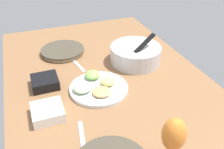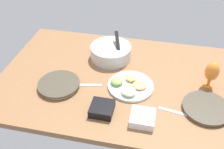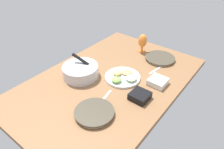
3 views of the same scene
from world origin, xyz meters
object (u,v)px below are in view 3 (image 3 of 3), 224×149
object	(u,v)px
mixing_bowl	(81,71)
fruit_platter	(123,77)
dinner_plate_right	(160,58)
square_bowl_black	(140,96)
square_bowl_white	(158,81)
hurricane_glass_orange	(143,41)
dinner_plate_left	(94,113)

from	to	relation	value
mixing_bowl	fruit_platter	distance (cm)	35.18
mixing_bowl	dinner_plate_right	bearing A→B (deg)	-31.08
square_bowl_black	square_bowl_white	bearing A→B (deg)	-5.03
square_bowl_black	hurricane_glass_orange	bearing A→B (deg)	30.28
dinner_plate_right	square_bowl_white	bearing A→B (deg)	-155.24
dinner_plate_right	hurricane_glass_orange	distance (cm)	23.95
mixing_bowl	fruit_platter	bearing A→B (deg)	-57.72
mixing_bowl	fruit_platter	world-z (taller)	mixing_bowl
mixing_bowl	hurricane_glass_orange	distance (cm)	70.05
dinner_plate_left	dinner_plate_right	xyz separation A→B (cm)	(90.75, -1.04, -0.33)
dinner_plate_left	mixing_bowl	world-z (taller)	mixing_bowl
dinner_plate_left	mixing_bowl	distance (cm)	46.17
dinner_plate_left	dinner_plate_right	world-z (taller)	dinner_plate_left
dinner_plate_right	square_bowl_black	distance (cm)	60.35
hurricane_glass_orange	square_bowl_white	bearing A→B (deg)	-134.95
mixing_bowl	square_bowl_black	bearing A→B (deg)	-83.17
square_bowl_white	dinner_plate_left	bearing A→B (deg)	162.72
dinner_plate_right	dinner_plate_left	bearing A→B (deg)	179.34
fruit_platter	square_bowl_white	size ratio (longest dim) A/B	2.18
square_bowl_black	dinner_plate_left	bearing A→B (deg)	154.64
dinner_plate_left	dinner_plate_right	bearing A→B (deg)	-0.66
dinner_plate_left	mixing_bowl	bearing A→B (deg)	56.02
hurricane_glass_orange	dinner_plate_right	bearing A→B (deg)	-96.55
square_bowl_black	square_bowl_white	size ratio (longest dim) A/B	0.98
hurricane_glass_orange	square_bowl_black	distance (cm)	71.31
dinner_plate_right	fruit_platter	bearing A→B (deg)	168.29
fruit_platter	square_bowl_black	world-z (taller)	fruit_platter
dinner_plate_left	square_bowl_white	size ratio (longest dim) A/B	2.00
dinner_plate_left	mixing_bowl	size ratio (longest dim) A/B	0.91
square_bowl_white	dinner_plate_right	bearing A→B (deg)	24.76
fruit_platter	hurricane_glass_orange	world-z (taller)	hurricane_glass_orange
dinner_plate_right	fruit_platter	xyz separation A→B (cm)	(-46.34, 9.61, 0.53)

